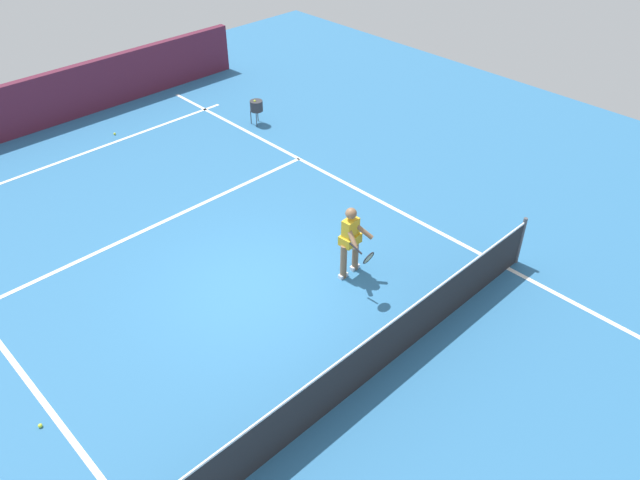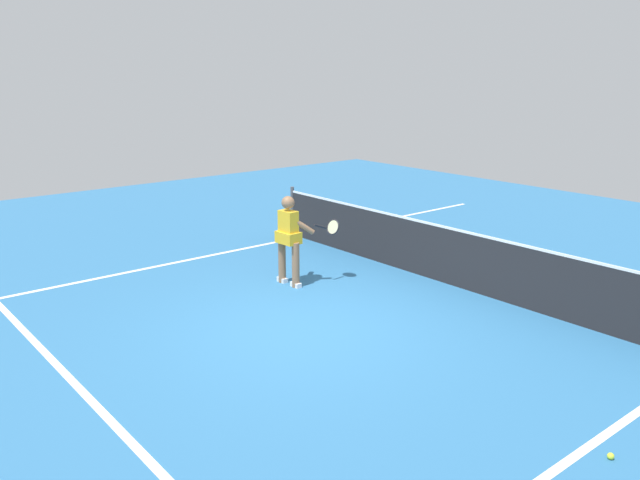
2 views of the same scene
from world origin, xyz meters
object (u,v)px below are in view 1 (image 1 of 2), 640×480
object	(u,v)px
tennis_player	(351,240)
ball_hopper	(256,106)
tennis_ball_mid	(115,134)
tennis_ball_far	(40,426)

from	to	relation	value
tennis_player	ball_hopper	size ratio (longest dim) A/B	2.09
tennis_ball_mid	tennis_ball_far	size ratio (longest dim) A/B	1.00
tennis_player	ball_hopper	bearing A→B (deg)	-114.43
tennis_ball_far	ball_hopper	bearing A→B (deg)	-147.46
tennis_ball_far	tennis_player	bearing A→B (deg)	172.91
tennis_ball_mid	ball_hopper	distance (m)	4.02
tennis_ball_far	ball_hopper	size ratio (longest dim) A/B	0.09
tennis_ball_mid	ball_hopper	size ratio (longest dim) A/B	0.09
ball_hopper	tennis_ball_far	bearing A→B (deg)	32.54
tennis_player	tennis_ball_mid	distance (m)	8.77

